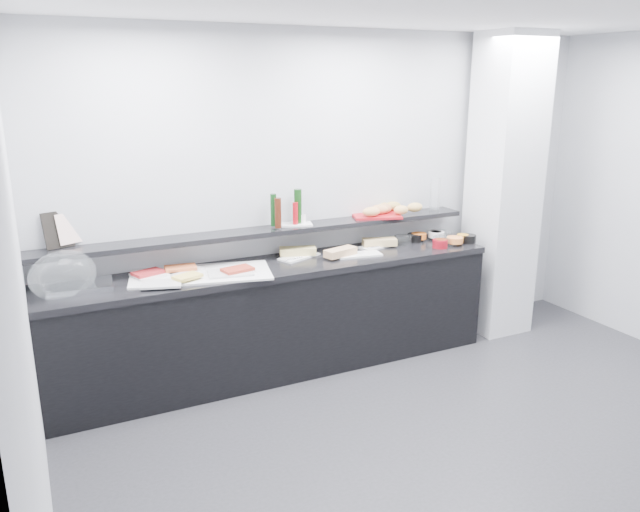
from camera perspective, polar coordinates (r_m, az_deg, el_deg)
name	(u,v)px	position (r m, az deg, el deg)	size (l,w,h in m)	color
ground	(483,455)	(4.29, 14.68, -17.16)	(5.00, 5.00, 0.00)	#2D2D30
back_wall	(339,195)	(5.35, 1.77, 5.64)	(5.00, 0.02, 2.70)	#B1B4B8
column	(504,188)	(5.92, 16.43, 6.00)	(0.50, 0.50, 2.70)	silver
buffet_cabinet	(279,321)	(5.06, -3.80, -5.91)	(3.60, 0.60, 0.85)	black
counter_top	(278,267)	(4.91, -3.90, -1.03)	(3.62, 0.62, 0.05)	black
wall_shelf	(269,231)	(5.00, -4.71, 2.29)	(3.60, 0.25, 0.04)	black
cloche_base	(80,286)	(4.62, -21.07, -2.60)	(0.43, 0.28, 0.04)	silver
cloche_dome	(63,275)	(4.55, -22.44, -1.65)	(0.46, 0.31, 0.34)	white
linen_runner	(201,274)	(4.71, -10.83, -1.63)	(1.02, 0.48, 0.01)	silver
platter_meat_a	(156,273)	(4.75, -14.73, -1.54)	(0.33, 0.22, 0.01)	white
food_meat_a	(148,273)	(4.71, -15.46, -1.48)	(0.21, 0.13, 0.02)	maroon
platter_salmon	(183,270)	(4.78, -12.41, -1.28)	(0.27, 0.18, 0.01)	silver
food_salmon	(181,268)	(4.78, -12.63, -1.06)	(0.23, 0.15, 0.02)	#DC5E2D
platter_cheese	(161,284)	(4.50, -14.31, -2.49)	(0.28, 0.18, 0.01)	silver
food_cheese	(187,277)	(4.56, -12.02, -1.85)	(0.19, 0.12, 0.02)	#E1C357
platter_meat_b	(230,273)	(4.65, -8.19, -1.52)	(0.33, 0.22, 0.01)	silver
food_meat_b	(238,269)	(4.66, -7.55, -1.22)	(0.22, 0.14, 0.02)	maroon
sandwich_plate_left	(299,257)	(5.07, -1.92, -0.07)	(0.35, 0.15, 0.01)	white
sandwich_food_left	(298,251)	(5.10, -2.05, 0.46)	(0.29, 0.11, 0.06)	#DCC473
tongs_left	(294,259)	(4.98, -2.40, -0.24)	(0.01, 0.01, 0.16)	#B3B5BA
sandwich_plate_mid	(358,255)	(5.14, 3.53, 0.13)	(0.37, 0.16, 0.01)	white
sandwich_food_mid	(340,252)	(5.07, 1.88, 0.36)	(0.28, 0.11, 0.06)	tan
tongs_mid	(340,256)	(5.04, 1.85, -0.03)	(0.01, 0.01, 0.16)	#B4B7BB
sandwich_plate_right	(377,246)	(5.42, 5.26, 0.91)	(0.35, 0.15, 0.01)	white
sandwich_food_right	(380,242)	(5.41, 5.47, 1.28)	(0.29, 0.11, 0.06)	tan
tongs_right	(377,247)	(5.35, 5.20, 0.84)	(0.01, 0.01, 0.16)	silver
bowl_glass_fruit	(403,240)	(5.54, 7.56, 1.47)	(0.16, 0.16, 0.07)	silver
fill_glass_fruit	(419,236)	(5.65, 9.03, 1.83)	(0.13, 0.13, 0.05)	orange
bowl_black_jam	(415,238)	(5.63, 8.70, 1.67)	(0.14, 0.14, 0.07)	black
fill_black_jam	(436,234)	(5.74, 10.57, 1.96)	(0.10, 0.10, 0.05)	#531A0B
bowl_glass_cream	(440,235)	(5.77, 10.94, 1.89)	(0.20, 0.20, 0.07)	white
fill_glass_cream	(436,234)	(5.74, 10.57, 1.97)	(0.15, 0.15, 0.05)	white
bowl_red_jam	(440,244)	(5.46, 10.92, 1.11)	(0.13, 0.13, 0.07)	maroon
fill_red_jam	(441,242)	(5.48, 11.03, 1.27)	(0.10, 0.10, 0.05)	#58200C
bowl_glass_salmon	(443,241)	(5.57, 11.18, 1.38)	(0.18, 0.18, 0.07)	white
fill_glass_salmon	(455,240)	(5.57, 12.22, 1.44)	(0.14, 0.14, 0.05)	orange
bowl_black_fruit	(468,239)	(5.69, 13.41, 1.55)	(0.13, 0.13, 0.07)	black
fill_black_fruit	(463,237)	(5.68, 12.92, 1.69)	(0.10, 0.10, 0.05)	orange
framed_print	(58,230)	(4.76, -22.87, 2.22)	(0.20, 0.02, 0.26)	black
print_art	(69,228)	(4.77, -21.94, 2.36)	(0.18, 0.00, 0.22)	beige
condiment_tray	(296,224)	(5.11, -2.20, 2.92)	(0.26, 0.16, 0.01)	white
bottle_green_a	(273,210)	(5.01, -4.28, 4.22)	(0.05, 0.05, 0.26)	#0E3311
bottle_brown	(278,213)	(4.94, -3.87, 3.95)	(0.05, 0.05, 0.24)	#3E170B
bottle_green_b	(298,206)	(5.10, -2.03, 4.57)	(0.06, 0.06, 0.28)	#0E350E
bottle_hot	(295,213)	(5.06, -2.28, 3.91)	(0.04, 0.04, 0.18)	#AC0C14
shaker_salt	(302,219)	(5.12, -1.66, 3.42)	(0.03, 0.03, 0.07)	white
shaker_pepper	(304,219)	(5.11, -1.47, 3.41)	(0.03, 0.03, 0.07)	white
bread_tray	(376,215)	(5.44, 5.15, 3.71)	(0.41, 0.28, 0.02)	#A4111A
bread_roll_nw	(381,209)	(5.48, 5.62, 4.33)	(0.14, 0.09, 0.08)	tan
bread_roll_n	(393,206)	(5.60, 6.67, 4.56)	(0.15, 0.10, 0.08)	#AB8C41
bread_roll_ne	(384,207)	(5.55, 5.91, 4.47)	(0.13, 0.08, 0.08)	#B58845
bread_roll_sw	(371,212)	(5.34, 4.71, 4.05)	(0.16, 0.10, 0.08)	tan
bread_roll_s	(401,210)	(5.44, 7.41, 4.19)	(0.13, 0.08, 0.08)	tan
bread_roll_se	(415,207)	(5.58, 8.66, 4.43)	(0.15, 0.09, 0.08)	tan
bread_roll_midw	(379,209)	(5.45, 5.46, 4.26)	(0.16, 0.10, 0.08)	#C8844C
bread_roll_mide	(385,209)	(5.48, 5.96, 4.33)	(0.15, 0.09, 0.08)	#B37344
carafe	(435,195)	(5.72, 10.47, 5.54)	(0.09, 0.09, 0.30)	white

